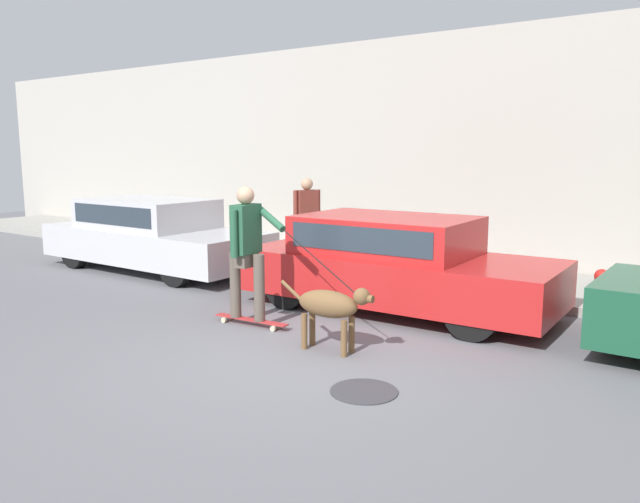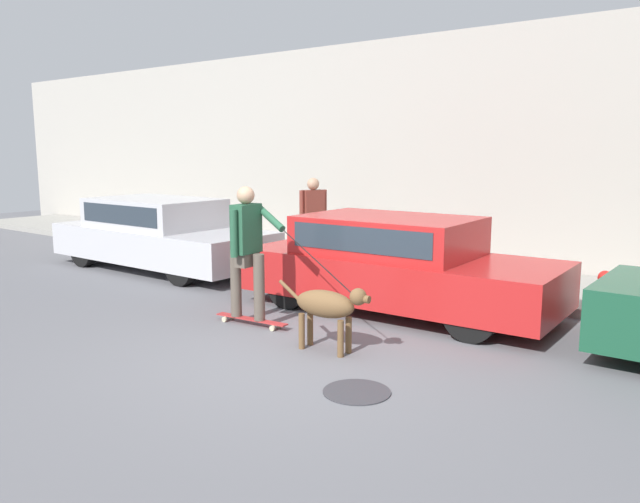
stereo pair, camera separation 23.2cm
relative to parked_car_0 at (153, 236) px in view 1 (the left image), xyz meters
The scene contains 10 objects.
ground_plane 5.79m from the parked_car_0, 25.43° to the right, with size 36.00×36.00×0.00m, color slate.
back_wall 6.55m from the parked_car_0, 35.23° to the left, with size 32.00×0.30×4.36m.
sidewalk_curb 5.71m from the parked_car_0, 23.91° to the left, with size 30.00×2.39×0.13m.
parked_car_0 is the anchor object (origin of this frame).
parked_car_1 5.10m from the parked_car_0, ahead, with size 4.40×1.89×1.31m.
dog 5.76m from the parked_car_0, 20.19° to the right, with size 1.19×0.35×0.77m.
skateboarder 4.35m from the parked_car_0, 23.80° to the right, with size 2.33×0.58×1.77m.
pedestrian_with_bag 2.88m from the parked_car_0, 39.77° to the left, with size 0.37×0.63×1.57m.
manhole_cover 6.95m from the parked_car_0, 23.65° to the right, with size 0.63×0.63×0.01m.
fire_hydrant 7.64m from the parked_car_0, ahead, with size 0.18×0.18×0.73m.
Camera 1 is at (4.02, -4.99, 2.22)m, focal length 35.00 mm.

